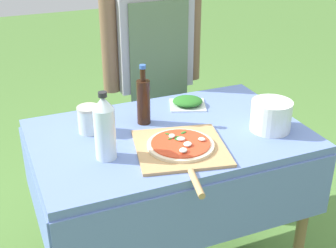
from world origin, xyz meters
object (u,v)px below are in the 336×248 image
Objects in this scene: water_bottle at (105,128)px; pizza_on_peel at (181,147)px; person_cook at (153,62)px; oil_bottle at (143,101)px; prep_table at (169,155)px; mixing_tub at (271,116)px; sauce_jar at (89,121)px; herb_container at (188,102)px.

pizza_on_peel is at bearing -11.67° from water_bottle.
oil_bottle is (-0.24, -0.52, 0.02)m from person_cook.
pizza_on_peel is 0.31m from water_bottle.
prep_table is at bearing -62.49° from oil_bottle.
prep_table is at bearing 161.07° from mixing_tub.
mixing_tub is at bearing 104.89° from person_cook.
pizza_on_peel is 3.12× the size of mixing_tub.
water_bottle is 2.34× the size of sauce_jar.
herb_container is (0.49, 0.32, -0.11)m from water_bottle.
oil_bottle is (-0.07, 0.13, 0.21)m from prep_table.
pizza_on_peel is 0.30m from oil_bottle.
person_cook is at bearing 74.74° from prep_table.
water_bottle is (-0.30, -0.10, 0.24)m from prep_table.
oil_bottle reaches higher than pizza_on_peel.
mixing_tub reaches higher than sauce_jar.
sauce_jar is (-0.71, 0.27, -0.01)m from mixing_tub.
prep_table is 0.46m from mixing_tub.
pizza_on_peel is at bearing -45.37° from sauce_jar.
herb_container is at bearing 73.70° from pizza_on_peel.
water_bottle is 1.56× the size of mixing_tub.
mixing_tub reaches higher than prep_table.
water_bottle is 0.25m from sauce_jar.
person_cook reaches higher than prep_table.
sauce_jar is (-0.29, 0.29, 0.04)m from pizza_on_peel.
water_bottle is (-0.28, 0.06, 0.11)m from pizza_on_peel.
pizza_on_peel is (-0.02, -0.16, 0.12)m from prep_table.
person_cook is 5.59× the size of water_bottle.
oil_bottle reaches higher than prep_table.
pizza_on_peel is at bearing -177.28° from mixing_tub.
mixing_tub is (0.47, -0.27, -0.04)m from oil_bottle.
mixing_tub is (0.40, -0.14, 0.17)m from prep_table.
pizza_on_peel is at bearing -118.13° from herb_container.
oil_bottle is 0.54m from mixing_tub.
person_cook is 2.79× the size of pizza_on_peel.
mixing_tub is at bearing -29.51° from oil_bottle.
pizza_on_peel reaches higher than prep_table.
pizza_on_peel is at bearing 75.41° from person_cook.
sauce_jar is (-0.49, -0.09, 0.03)m from herb_container.
person_cook is 0.58m from oil_bottle.
mixing_tub is at bearing -58.79° from herb_container.
oil_bottle reaches higher than sauce_jar.
water_bottle is at bearing -135.73° from oil_bottle.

